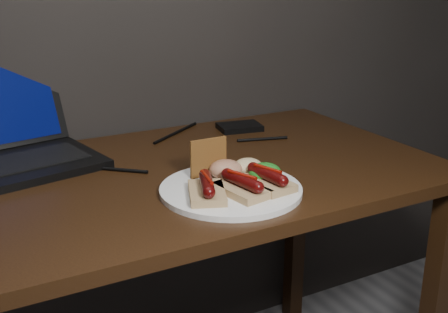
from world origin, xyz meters
TOP-DOWN VIEW (x-y plane):
  - desk at (0.00, 1.38)m, footprint 1.40×0.70m
  - laptop at (-0.26, 1.62)m, footprint 0.44×0.40m
  - hard_drive at (0.38, 1.61)m, footprint 0.13×0.10m
  - desk_cables at (-0.01, 1.52)m, footprint 1.00×0.37m
  - plate at (0.13, 1.21)m, footprint 0.32×0.32m
  - bread_sausage_left at (0.07, 1.19)m, footprint 0.11×0.13m
  - bread_sausage_center at (0.14, 1.17)m, footprint 0.09×0.13m
  - bread_sausage_right at (0.20, 1.17)m, footprint 0.08×0.12m
  - crispbread at (0.12, 1.29)m, footprint 0.08×0.01m
  - salad_greens at (0.21, 1.21)m, footprint 0.07×0.07m
  - salsa_mound at (0.15, 1.26)m, footprint 0.07×0.07m
  - coleslaw_mound at (0.20, 1.26)m, footprint 0.06×0.06m

SIDE VIEW (x-z plane):
  - desk at x=0.00m, z-range 0.29..1.04m
  - desk_cables at x=-0.01m, z-range 0.75..0.76m
  - plate at x=0.13m, z-range 0.75..0.76m
  - hard_drive at x=0.38m, z-range 0.75..0.77m
  - bread_sausage_left at x=0.07m, z-range 0.76..0.80m
  - bread_sausage_center at x=0.14m, z-range 0.76..0.80m
  - bread_sausage_right at x=0.20m, z-range 0.76..0.80m
  - coleslaw_mound at x=0.20m, z-range 0.76..0.80m
  - salad_greens at x=0.21m, z-range 0.76..0.80m
  - salsa_mound at x=0.15m, z-range 0.76..0.80m
  - laptop at x=-0.26m, z-range 0.68..0.93m
  - crispbread at x=0.12m, z-range 0.76..0.85m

